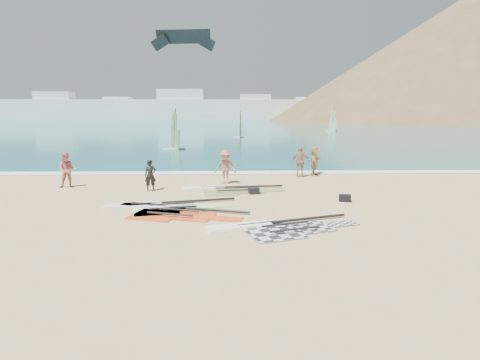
{
  "coord_description": "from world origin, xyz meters",
  "views": [
    {
      "loc": [
        -0.68,
        -14.23,
        4.23
      ],
      "look_at": [
        -0.18,
        4.0,
        1.0
      ],
      "focal_mm": 30.0,
      "sensor_mm": 36.0,
      "label": 1
    }
  ],
  "objects_px": {
    "rig_grey": "(273,228)",
    "beachgoer_mid": "(225,167)",
    "rig_green": "(161,206)",
    "gear_bag_near": "(254,191)",
    "beachgoer_right": "(314,161)",
    "rig_orange": "(224,190)",
    "beachgoer_left": "(67,170)",
    "beachgoer_back": "(300,162)",
    "rig_red": "(167,211)",
    "person_wetsuit": "(150,176)",
    "gear_bag_far": "(345,198)"
  },
  "relations": [
    {
      "from": "gear_bag_near",
      "to": "person_wetsuit",
      "type": "relative_size",
      "value": 0.31
    },
    {
      "from": "gear_bag_near",
      "to": "beachgoer_mid",
      "type": "height_order",
      "value": "beachgoer_mid"
    },
    {
      "from": "gear_bag_near",
      "to": "beachgoer_right",
      "type": "xyz_separation_m",
      "value": [
        4.28,
        5.74,
        0.77
      ]
    },
    {
      "from": "beachgoer_left",
      "to": "rig_orange",
      "type": "bearing_deg",
      "value": -18.74
    },
    {
      "from": "gear_bag_far",
      "to": "beachgoer_back",
      "type": "bearing_deg",
      "value": 97.45
    },
    {
      "from": "rig_grey",
      "to": "rig_red",
      "type": "xyz_separation_m",
      "value": [
        -4.15,
        2.47,
        0.0
      ]
    },
    {
      "from": "person_wetsuit",
      "to": "beachgoer_mid",
      "type": "height_order",
      "value": "beachgoer_mid"
    },
    {
      "from": "gear_bag_far",
      "to": "beachgoer_right",
      "type": "xyz_separation_m",
      "value": [
        0.15,
        7.54,
        0.77
      ]
    },
    {
      "from": "person_wetsuit",
      "to": "beachgoer_back",
      "type": "distance_m",
      "value": 9.53
    },
    {
      "from": "gear_bag_near",
      "to": "person_wetsuit",
      "type": "xyz_separation_m",
      "value": [
        -5.35,
        0.9,
        0.66
      ]
    },
    {
      "from": "rig_red",
      "to": "gear_bag_far",
      "type": "xyz_separation_m",
      "value": [
        7.95,
        1.76,
        0.11
      ]
    },
    {
      "from": "rig_orange",
      "to": "beachgoer_back",
      "type": "relative_size",
      "value": 2.78
    },
    {
      "from": "beachgoer_mid",
      "to": "beachgoer_right",
      "type": "relative_size",
      "value": 1.05
    },
    {
      "from": "gear_bag_far",
      "to": "rig_orange",
      "type": "bearing_deg",
      "value": 154.66
    },
    {
      "from": "rig_orange",
      "to": "beachgoer_mid",
      "type": "distance_m",
      "value": 2.16
    },
    {
      "from": "rig_grey",
      "to": "beachgoer_right",
      "type": "distance_m",
      "value": 12.45
    },
    {
      "from": "beachgoer_mid",
      "to": "beachgoer_right",
      "type": "bearing_deg",
      "value": 37.59
    },
    {
      "from": "gear_bag_near",
      "to": "rig_red",
      "type": "bearing_deg",
      "value": -137.06
    },
    {
      "from": "beachgoer_mid",
      "to": "gear_bag_near",
      "type": "bearing_deg",
      "value": -51.94
    },
    {
      "from": "rig_red",
      "to": "gear_bag_far",
      "type": "distance_m",
      "value": 8.14
    },
    {
      "from": "beachgoer_mid",
      "to": "beachgoer_back",
      "type": "relative_size",
      "value": 0.99
    },
    {
      "from": "rig_grey",
      "to": "beachgoer_mid",
      "type": "xyz_separation_m",
      "value": [
        -1.79,
        8.85,
        0.93
      ]
    },
    {
      "from": "beachgoer_back",
      "to": "gear_bag_far",
      "type": "bearing_deg",
      "value": 106.11
    },
    {
      "from": "rig_green",
      "to": "rig_orange",
      "type": "relative_size",
      "value": 1.08
    },
    {
      "from": "rig_green",
      "to": "rig_red",
      "type": "distance_m",
      "value": 0.9
    },
    {
      "from": "beachgoer_left",
      "to": "rig_red",
      "type": "bearing_deg",
      "value": -53.14
    },
    {
      "from": "gear_bag_near",
      "to": "person_wetsuit",
      "type": "height_order",
      "value": "person_wetsuit"
    },
    {
      "from": "rig_grey",
      "to": "person_wetsuit",
      "type": "height_order",
      "value": "person_wetsuit"
    },
    {
      "from": "rig_orange",
      "to": "beachgoer_back",
      "type": "bearing_deg",
      "value": 35.28
    },
    {
      "from": "rig_grey",
      "to": "gear_bag_near",
      "type": "relative_size",
      "value": 11.11
    },
    {
      "from": "rig_orange",
      "to": "gear_bag_near",
      "type": "xyz_separation_m",
      "value": [
        1.51,
        -0.88,
        0.11
      ]
    },
    {
      "from": "rig_orange",
      "to": "beachgoer_back",
      "type": "height_order",
      "value": "beachgoer_back"
    },
    {
      "from": "rig_grey",
      "to": "rig_orange",
      "type": "relative_size",
      "value": 1.03
    },
    {
      "from": "beachgoer_back",
      "to": "beachgoer_right",
      "type": "relative_size",
      "value": 1.06
    },
    {
      "from": "gear_bag_far",
      "to": "beachgoer_mid",
      "type": "height_order",
      "value": "beachgoer_mid"
    },
    {
      "from": "gear_bag_near",
      "to": "person_wetsuit",
      "type": "distance_m",
      "value": 5.47
    },
    {
      "from": "rig_orange",
      "to": "person_wetsuit",
      "type": "bearing_deg",
      "value": 173.93
    },
    {
      "from": "rig_red",
      "to": "beachgoer_right",
      "type": "relative_size",
      "value": 3.04
    },
    {
      "from": "rig_grey",
      "to": "gear_bag_far",
      "type": "xyz_separation_m",
      "value": [
        3.8,
        4.24,
        0.11
      ]
    },
    {
      "from": "beachgoer_left",
      "to": "beachgoer_right",
      "type": "bearing_deg",
      "value": 3.17
    },
    {
      "from": "gear_bag_near",
      "to": "beachgoer_left",
      "type": "bearing_deg",
      "value": 169.17
    },
    {
      "from": "rig_red",
      "to": "rig_orange",
      "type": "bearing_deg",
      "value": 79.05
    },
    {
      "from": "gear_bag_near",
      "to": "beachgoer_back",
      "type": "relative_size",
      "value": 0.26
    },
    {
      "from": "rig_orange",
      "to": "beachgoer_mid",
      "type": "bearing_deg",
      "value": 82.77
    },
    {
      "from": "rig_orange",
      "to": "gear_bag_near",
      "type": "bearing_deg",
      "value": -35.87
    },
    {
      "from": "gear_bag_far",
      "to": "beachgoer_mid",
      "type": "distance_m",
      "value": 7.3
    },
    {
      "from": "rig_green",
      "to": "gear_bag_near",
      "type": "xyz_separation_m",
      "value": [
        4.23,
        2.75,
        0.11
      ]
    },
    {
      "from": "rig_orange",
      "to": "rig_red",
      "type": "xyz_separation_m",
      "value": [
        -2.31,
        -4.44,
        0.0
      ]
    },
    {
      "from": "rig_green",
      "to": "beachgoer_mid",
      "type": "height_order",
      "value": "beachgoer_mid"
    },
    {
      "from": "rig_orange",
      "to": "beachgoer_left",
      "type": "xyz_separation_m",
      "value": [
        -8.53,
        1.04,
        0.92
      ]
    }
  ]
}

